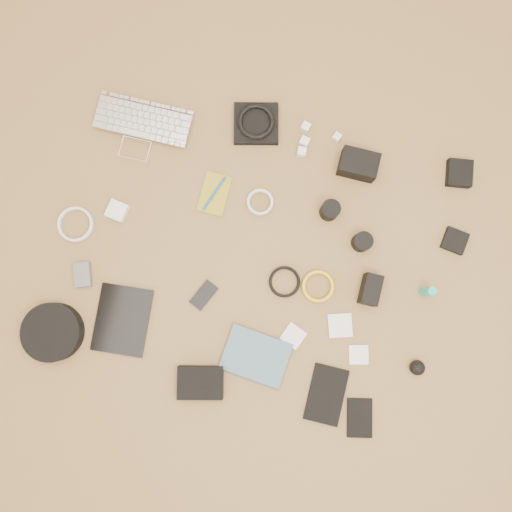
% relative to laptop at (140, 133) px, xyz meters
% --- Properties ---
extents(room_shell, '(4.04, 4.04, 2.58)m').
position_rel_laptop_xyz_m(room_shell, '(0.51, -0.35, 1.24)').
color(room_shell, olive).
rests_on(room_shell, ground).
extents(laptop, '(0.35, 0.25, 0.03)m').
position_rel_laptop_xyz_m(laptop, '(0.00, 0.00, 0.00)').
color(laptop, silver).
rests_on(laptop, ground).
extents(headphone_pouch, '(0.19, 0.19, 0.03)m').
position_rel_laptop_xyz_m(headphone_pouch, '(0.40, 0.14, 0.00)').
color(headphone_pouch, black).
rests_on(headphone_pouch, ground).
extents(headphones, '(0.14, 0.14, 0.02)m').
position_rel_laptop_xyz_m(headphones, '(0.40, 0.14, 0.02)').
color(headphones, black).
rests_on(headphones, headphone_pouch).
extents(charger_a, '(0.04, 0.04, 0.03)m').
position_rel_laptop_xyz_m(charger_a, '(0.57, 0.18, 0.00)').
color(charger_a, silver).
rests_on(charger_a, ground).
extents(charger_b, '(0.04, 0.04, 0.03)m').
position_rel_laptop_xyz_m(charger_b, '(0.58, 0.12, 0.00)').
color(charger_b, silver).
rests_on(charger_b, ground).
extents(charger_c, '(0.03, 0.03, 0.02)m').
position_rel_laptop_xyz_m(charger_c, '(0.69, 0.17, -0.00)').
color(charger_c, silver).
rests_on(charger_c, ground).
extents(charger_d, '(0.03, 0.03, 0.03)m').
position_rel_laptop_xyz_m(charger_d, '(0.58, 0.08, 0.00)').
color(charger_d, silver).
rests_on(charger_d, ground).
extents(dslr_camera, '(0.13, 0.09, 0.08)m').
position_rel_laptop_xyz_m(dslr_camera, '(0.79, 0.08, 0.02)').
color(dslr_camera, black).
rests_on(dslr_camera, ground).
extents(lens_pouch, '(0.10, 0.11, 0.03)m').
position_rel_laptop_xyz_m(lens_pouch, '(1.15, 0.15, 0.00)').
color(lens_pouch, black).
rests_on(lens_pouch, ground).
extents(notebook_olive, '(0.10, 0.15, 0.01)m').
position_rel_laptop_xyz_m(notebook_olive, '(0.32, -0.14, -0.01)').
color(notebook_olive, olive).
rests_on(notebook_olive, ground).
extents(pen_blue, '(0.05, 0.14, 0.01)m').
position_rel_laptop_xyz_m(pen_blue, '(0.32, -0.14, -0.00)').
color(pen_blue, '#1441A5').
rests_on(pen_blue, notebook_olive).
extents(cable_white_a, '(0.13, 0.13, 0.01)m').
position_rel_laptop_xyz_m(cable_white_a, '(0.48, -0.13, -0.01)').
color(cable_white_a, silver).
rests_on(cable_white_a, ground).
extents(lens_a, '(0.07, 0.07, 0.07)m').
position_rel_laptop_xyz_m(lens_a, '(0.73, -0.10, 0.02)').
color(lens_a, black).
rests_on(lens_a, ground).
extents(lens_b, '(0.08, 0.08, 0.06)m').
position_rel_laptop_xyz_m(lens_b, '(0.87, -0.18, 0.02)').
color(lens_b, black).
rests_on(lens_b, ground).
extents(card_reader, '(0.09, 0.09, 0.02)m').
position_rel_laptop_xyz_m(card_reader, '(1.19, -0.09, -0.00)').
color(card_reader, black).
rests_on(card_reader, ground).
extents(power_brick, '(0.07, 0.07, 0.03)m').
position_rel_laptop_xyz_m(power_brick, '(0.00, -0.29, 0.00)').
color(power_brick, silver).
rests_on(power_brick, ground).
extents(cable_white_b, '(0.15, 0.15, 0.01)m').
position_rel_laptop_xyz_m(cable_white_b, '(-0.13, -0.38, -0.01)').
color(cable_white_b, silver).
rests_on(cable_white_b, ground).
extents(cable_black, '(0.13, 0.13, 0.01)m').
position_rel_laptop_xyz_m(cable_black, '(0.64, -0.39, -0.01)').
color(cable_black, black).
rests_on(cable_black, ground).
extents(cable_yellow, '(0.12, 0.12, 0.01)m').
position_rel_laptop_xyz_m(cable_yellow, '(0.76, -0.37, -0.01)').
color(cable_yellow, gold).
rests_on(cable_yellow, ground).
extents(flash, '(0.06, 0.11, 0.08)m').
position_rel_laptop_xyz_m(flash, '(0.93, -0.34, 0.03)').
color(flash, black).
rests_on(flash, ground).
extents(lens_cleaner, '(0.03, 0.03, 0.10)m').
position_rel_laptop_xyz_m(lens_cleaner, '(1.12, -0.29, 0.04)').
color(lens_cleaner, '#1AACA5').
rests_on(lens_cleaner, ground).
extents(battery_charger, '(0.08, 0.10, 0.02)m').
position_rel_laptop_xyz_m(battery_charger, '(-0.05, -0.54, -0.00)').
color(battery_charger, '#545559').
rests_on(battery_charger, ground).
extents(tablet, '(0.21, 0.25, 0.01)m').
position_rel_laptop_xyz_m(tablet, '(0.13, -0.66, -0.01)').
color(tablet, black).
rests_on(tablet, ground).
extents(phone, '(0.09, 0.11, 0.01)m').
position_rel_laptop_xyz_m(phone, '(0.38, -0.50, -0.01)').
color(phone, black).
rests_on(phone, ground).
extents(filter_case_left, '(0.09, 0.09, 0.01)m').
position_rel_laptop_xyz_m(filter_case_left, '(0.72, -0.56, -0.01)').
color(filter_case_left, silver).
rests_on(filter_case_left, ground).
extents(filter_case_mid, '(0.10, 0.10, 0.01)m').
position_rel_laptop_xyz_m(filter_case_mid, '(0.86, -0.48, -0.01)').
color(filter_case_mid, silver).
rests_on(filter_case_mid, ground).
extents(filter_case_right, '(0.08, 0.08, 0.01)m').
position_rel_laptop_xyz_m(filter_case_right, '(0.95, -0.56, -0.01)').
color(filter_case_right, silver).
rests_on(filter_case_right, ground).
extents(air_blower, '(0.05, 0.05, 0.05)m').
position_rel_laptop_xyz_m(air_blower, '(1.15, -0.55, 0.01)').
color(air_blower, black).
rests_on(air_blower, ground).
extents(headphone_case, '(0.20, 0.20, 0.06)m').
position_rel_laptop_xyz_m(headphone_case, '(-0.09, -0.76, 0.01)').
color(headphone_case, black).
rests_on(headphone_case, ground).
extents(drive_case, '(0.18, 0.15, 0.04)m').
position_rel_laptop_xyz_m(drive_case, '(0.45, -0.79, 0.01)').
color(drive_case, black).
rests_on(drive_case, ground).
extents(paperback, '(0.23, 0.18, 0.02)m').
position_rel_laptop_xyz_m(paperback, '(0.60, -0.74, -0.00)').
color(paperback, '#446074').
rests_on(paperback, ground).
extents(notebook_black_a, '(0.12, 0.20, 0.01)m').
position_rel_laptop_xyz_m(notebook_black_a, '(0.88, -0.72, -0.01)').
color(notebook_black_a, black).
rests_on(notebook_black_a, ground).
extents(notebook_black_b, '(0.11, 0.15, 0.01)m').
position_rel_laptop_xyz_m(notebook_black_b, '(1.00, -0.77, -0.01)').
color(notebook_black_b, black).
rests_on(notebook_black_b, ground).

